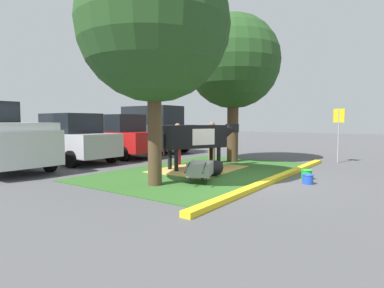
{
  "coord_description": "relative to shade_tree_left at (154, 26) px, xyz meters",
  "views": [
    {
      "loc": [
        -8.39,
        -4.12,
        1.7
      ],
      "look_at": [
        0.69,
        2.34,
        0.9
      ],
      "focal_mm": 29.52,
      "sensor_mm": 36.0,
      "label": 1
    }
  ],
  "objects": [
    {
      "name": "calf_lying",
      "position": [
        2.23,
        -0.5,
        -3.9
      ],
      "size": [
        1.33,
        0.8,
        0.48
      ],
      "color": "black",
      "rests_on": "ground"
    },
    {
      "name": "grass_island",
      "position": [
        2.78,
        0.29,
        -4.13
      ],
      "size": [
        8.02,
        4.99,
        0.02
      ],
      "primitive_type": "cube",
      "color": "#2D5B23",
      "rests_on": "ground"
    },
    {
      "name": "curb_yellow",
      "position": [
        2.78,
        -2.35,
        -4.08
      ],
      "size": [
        9.22,
        0.24,
        0.12
      ],
      "primitive_type": "cube",
      "color": "yellow",
      "rests_on": "ground"
    },
    {
      "name": "bucket_green",
      "position": [
        3.27,
        -3.01,
        -3.99
      ],
      "size": [
        0.33,
        0.33,
        0.29
      ],
      "color": "green",
      "rests_on": "ground"
    },
    {
      "name": "ground_plane",
      "position": [
        2.23,
        -1.47,
        -4.14
      ],
      "size": [
        80.0,
        80.0,
        0.0
      ],
      "primitive_type": "plane",
      "color": "#4C4C4F"
    },
    {
      "name": "hatchback_white",
      "position": [
        1.55,
        6.04,
        -3.16
      ],
      "size": [
        2.12,
        4.45,
        2.02
      ],
      "color": "#B7B7BC",
      "rests_on": "ground"
    },
    {
      "name": "person_handler",
      "position": [
        4.53,
        1.04,
        -3.23
      ],
      "size": [
        0.34,
        0.5,
        1.69
      ],
      "color": "#9E7F5B",
      "rests_on": "ground"
    },
    {
      "name": "wheelbarrow",
      "position": [
        1.02,
        -0.77,
        -3.75
      ],
      "size": [
        1.58,
        1.04,
        0.63
      ],
      "color": "gray",
      "rests_on": "ground"
    },
    {
      "name": "cow_holstein",
      "position": [
        3.04,
        0.73,
        -2.99
      ],
      "size": [
        2.98,
        1.67,
        1.61
      ],
      "color": "black",
      "rests_on": "ground"
    },
    {
      "name": "parking_sign",
      "position": [
        7.83,
        -3.0,
        -2.58
      ],
      "size": [
        0.11,
        0.44,
        2.22
      ],
      "color": "#99999E",
      "rests_on": "ground"
    },
    {
      "name": "shade_tree_left",
      "position": [
        0.0,
        0.0,
        0.0
      ],
      "size": [
        3.93,
        3.93,
        6.12
      ],
      "color": "#4C3823",
      "rests_on": "ground"
    },
    {
      "name": "hay_bedding",
      "position": [
        2.91,
        0.57,
        -4.12
      ],
      "size": [
        3.29,
        2.52,
        0.04
      ],
      "primitive_type": "cube",
      "rotation": [
        0.0,
        0.0,
        0.04
      ],
      "color": "tan",
      "rests_on": "ground"
    },
    {
      "name": "shade_tree_right",
      "position": [
        5.56,
        0.67,
        -0.01
      ],
      "size": [
        3.83,
        3.83,
        6.07
      ],
      "color": "#4C3823",
      "rests_on": "ground"
    },
    {
      "name": "suv_dark_grey",
      "position": [
        6.75,
        6.3,
        -2.87
      ],
      "size": [
        2.23,
        4.65,
        2.52
      ],
      "color": "#3D3D42",
      "rests_on": "ground"
    },
    {
      "name": "sedan_red",
      "position": [
        4.01,
        5.98,
        -3.16
      ],
      "size": [
        2.12,
        4.45,
        2.02
      ],
      "color": "red",
      "rests_on": "ground"
    },
    {
      "name": "bucket_blue",
      "position": [
        2.57,
        -3.24,
        -4.0
      ],
      "size": [
        0.31,
        0.31,
        0.26
      ],
      "color": "blue",
      "rests_on": "ground"
    },
    {
      "name": "person_visitor_near",
      "position": [
        3.35,
        1.87,
        -3.26
      ],
      "size": [
        0.49,
        0.34,
        1.63
      ],
      "color": "maroon",
      "rests_on": "ground"
    }
  ]
}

